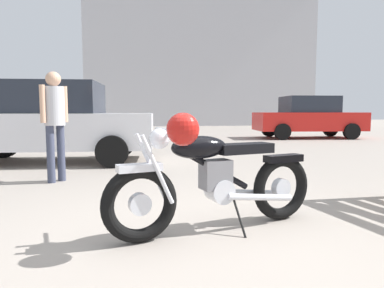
% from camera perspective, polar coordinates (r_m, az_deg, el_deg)
% --- Properties ---
extents(ground_plane, '(80.00, 80.00, 0.00)m').
position_cam_1_polar(ground_plane, '(2.99, 1.58, -15.51)').
color(ground_plane, gray).
extents(vintage_motorcycle, '(2.00, 0.96, 1.07)m').
position_cam_1_polar(vintage_motorcycle, '(3.05, 3.60, -5.51)').
color(vintage_motorcycle, black).
rests_on(vintage_motorcycle, ground_plane).
extents(bystander, '(0.32, 0.38, 1.66)m').
position_cam_1_polar(bystander, '(5.57, -21.85, 4.51)').
color(bystander, '#383D51').
rests_on(bystander, ground_plane).
extents(red_hatchback_near, '(4.25, 2.02, 1.67)m').
position_cam_1_polar(red_hatchback_near, '(14.63, 18.76, 4.22)').
color(red_hatchback_near, black).
rests_on(red_hatchback_near, ground_plane).
extents(white_estate_far, '(4.21, 1.94, 1.67)m').
position_cam_1_polar(white_estate_far, '(7.80, -22.24, 3.31)').
color(white_estate_far, black).
rests_on(white_estate_far, ground_plane).
extents(industrial_building, '(18.56, 11.34, 23.01)m').
position_cam_1_polar(industrial_building, '(30.44, 0.45, 13.82)').
color(industrial_building, '#B2B2B7').
rests_on(industrial_building, ground_plane).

